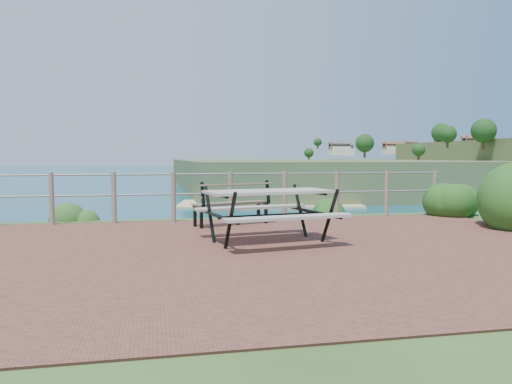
% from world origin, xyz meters
% --- Properties ---
extents(ground, '(10.00, 7.00, 0.12)m').
position_xyz_m(ground, '(0.00, 0.00, 0.00)').
color(ground, brown).
rests_on(ground, ground).
extents(ocean, '(1200.00, 1200.00, 0.00)m').
position_xyz_m(ocean, '(0.00, 200.00, 0.00)').
color(ocean, '#136D75').
rests_on(ocean, ground).
extents(safety_railing, '(9.40, 0.10, 1.00)m').
position_xyz_m(safety_railing, '(0.00, 3.35, 0.57)').
color(safety_railing, '#6B5B4C').
rests_on(safety_railing, ground).
extents(picnic_table, '(1.98, 1.61, 0.79)m').
position_xyz_m(picnic_table, '(0.17, 0.60, 0.51)').
color(picnic_table, gray).
rests_on(picnic_table, ground).
extents(park_bench, '(1.54, 0.86, 0.85)m').
position_xyz_m(park_bench, '(-0.09, 2.64, 0.56)').
color(park_bench, brown).
rests_on(park_bench, ground).
extents(shrub_right_edge, '(1.08, 1.08, 1.54)m').
position_xyz_m(shrub_right_edge, '(5.04, 3.15, 0.00)').
color(shrub_right_edge, '#1E4415').
rests_on(shrub_right_edge, ground).
extents(shrub_lip_west, '(0.80, 0.80, 0.55)m').
position_xyz_m(shrub_lip_west, '(-3.18, 4.15, 0.00)').
color(shrub_lip_west, '#1F511E').
rests_on(shrub_lip_west, ground).
extents(shrub_lip_east, '(0.79, 0.79, 0.53)m').
position_xyz_m(shrub_lip_east, '(2.54, 4.01, 0.00)').
color(shrub_lip_east, '#1E4415').
rests_on(shrub_lip_east, ground).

